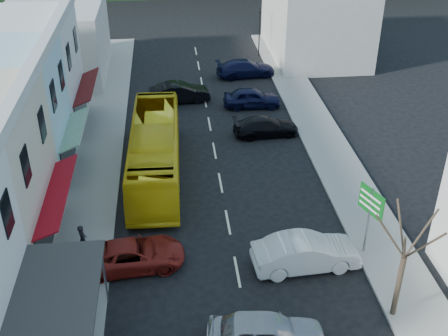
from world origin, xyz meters
TOP-DOWN VIEW (x-y plane):
  - ground at (0.00, 0.00)m, footprint 120.00×120.00m
  - sidewalk_left at (-7.50, 10.00)m, footprint 3.00×52.00m
  - sidewalk_right at (7.50, 10.00)m, footprint 3.00×52.00m
  - distant_block_left at (-12.00, 27.00)m, footprint 8.00×10.00m
  - distant_block_right at (11.00, 30.00)m, footprint 8.00×12.00m
  - bus at (-3.79, 9.34)m, footprint 2.82×11.67m
  - car_silver at (0.56, -4.67)m, footprint 4.57×2.27m
  - car_white at (3.27, 0.03)m, footprint 4.52×2.12m
  - car_red at (-4.90, 0.94)m, footprint 4.75×2.31m
  - car_black_near at (3.73, 13.87)m, footprint 4.62×2.16m
  - car_navy_mid at (3.47, 18.62)m, footprint 4.47×1.99m
  - car_black_far at (-1.99, 20.13)m, footprint 4.58×2.29m
  - car_navy_far at (3.86, 24.96)m, footprint 4.67×2.30m
  - pedestrian_left at (-7.32, 1.99)m, footprint 0.61×0.71m
  - direction_sign at (6.40, 0.73)m, footprint 1.30×1.84m
  - street_tree at (6.30, -3.51)m, footprint 2.45×2.45m
  - traffic_signal at (5.80, 29.98)m, footprint 0.49×0.92m

SIDE VIEW (x-z plane):
  - ground at x=0.00m, z-range 0.00..0.00m
  - sidewalk_left at x=-7.50m, z-range 0.00..0.15m
  - sidewalk_right at x=7.50m, z-range 0.00..0.15m
  - car_silver at x=0.56m, z-range 0.00..1.40m
  - car_white at x=3.27m, z-range 0.00..1.40m
  - car_red at x=-4.90m, z-range 0.00..1.40m
  - car_black_near at x=3.73m, z-range 0.00..1.40m
  - car_navy_mid at x=3.47m, z-range 0.00..1.40m
  - car_black_far at x=-1.99m, z-range 0.00..1.40m
  - car_navy_far at x=3.86m, z-range 0.00..1.40m
  - pedestrian_left at x=-7.32m, z-range 0.15..1.85m
  - bus at x=-3.79m, z-range 0.00..3.10m
  - direction_sign at x=6.40m, z-range 0.00..3.82m
  - traffic_signal at x=5.80m, z-range 0.00..4.51m
  - distant_block_left at x=-12.00m, z-range 0.00..6.00m
  - street_tree at x=6.30m, z-range 0.00..6.43m
  - distant_block_right at x=11.00m, z-range 0.00..7.00m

